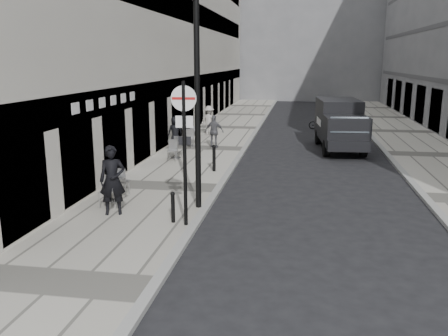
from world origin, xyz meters
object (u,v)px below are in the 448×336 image
at_px(walking_man, 112,180).
at_px(sign_post, 184,135).
at_px(panel_van, 340,122).
at_px(lamppost, 197,86).
at_px(cyclist, 320,119).

distance_m(walking_man, sign_post, 2.81).
bearing_deg(sign_post, panel_van, 64.74).
height_order(walking_man, lamppost, lamppost).
bearing_deg(panel_van, cyclist, 90.57).
relative_size(sign_post, panel_van, 0.71).
height_order(lamppost, cyclist, lamppost).
bearing_deg(cyclist, walking_man, -117.50).
bearing_deg(walking_man, panel_van, 39.77).
height_order(walking_man, sign_post, sign_post).
height_order(sign_post, panel_van, sign_post).
distance_m(sign_post, lamppost, 2.02).
xyz_separation_m(walking_man, cyclist, (6.62, 19.56, -0.49)).
relative_size(walking_man, panel_van, 0.37).
distance_m(panel_van, cyclist, 7.46).
height_order(walking_man, cyclist, walking_man).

